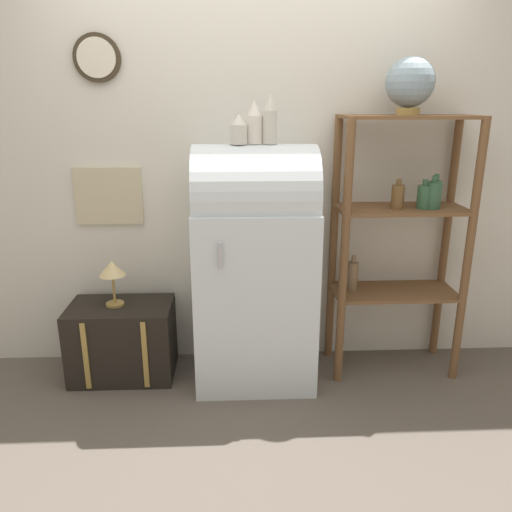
{
  "coord_description": "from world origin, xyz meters",
  "views": [
    {
      "loc": [
        -0.12,
        -2.57,
        1.69
      ],
      "look_at": [
        0.01,
        0.26,
        0.8
      ],
      "focal_mm": 35.0,
      "sensor_mm": 36.0,
      "label": 1
    }
  ],
  "objects": [
    {
      "name": "ground_plane",
      "position": [
        0.0,
        0.0,
        0.0
      ],
      "size": [
        12.0,
        12.0,
        0.0
      ],
      "primitive_type": "plane",
      "color": "#60564C"
    },
    {
      "name": "wall_back",
      "position": [
        -0.01,
        0.57,
        1.35
      ],
      "size": [
        7.0,
        0.09,
        2.7
      ],
      "color": "silver",
      "rests_on": "ground_plane"
    },
    {
      "name": "refrigerator",
      "position": [
        -0.0,
        0.26,
        0.75
      ],
      "size": [
        0.71,
        0.61,
        1.45
      ],
      "color": "silver",
      "rests_on": "ground_plane"
    },
    {
      "name": "suitcase_trunk",
      "position": [
        -0.83,
        0.31,
        0.24
      ],
      "size": [
        0.63,
        0.41,
        0.47
      ],
      "color": "black",
      "rests_on": "ground_plane"
    },
    {
      "name": "shelf_unit",
      "position": [
        0.89,
        0.34,
        0.95
      ],
      "size": [
        0.79,
        0.38,
        1.61
      ],
      "color": "brown",
      "rests_on": "ground_plane"
    },
    {
      "name": "globe",
      "position": [
        0.87,
        0.33,
        1.78
      ],
      "size": [
        0.27,
        0.27,
        0.31
      ],
      "color": "#AD8942",
      "rests_on": "shelf_unit"
    },
    {
      "name": "vase_left",
      "position": [
        -0.09,
        0.25,
        1.53
      ],
      "size": [
        0.1,
        0.1,
        0.16
      ],
      "color": "beige",
      "rests_on": "refrigerator"
    },
    {
      "name": "vase_center",
      "position": [
        0.0,
        0.27,
        1.56
      ],
      "size": [
        0.09,
        0.09,
        0.23
      ],
      "color": "silver",
      "rests_on": "refrigerator"
    },
    {
      "name": "vase_right",
      "position": [
        0.08,
        0.26,
        1.58
      ],
      "size": [
        0.08,
        0.08,
        0.27
      ],
      "color": "beige",
      "rests_on": "refrigerator"
    },
    {
      "name": "desk_lamp",
      "position": [
        -0.86,
        0.32,
        0.7
      ],
      "size": [
        0.16,
        0.16,
        0.29
      ],
      "color": "#AD8942",
      "rests_on": "suitcase_trunk"
    }
  ]
}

